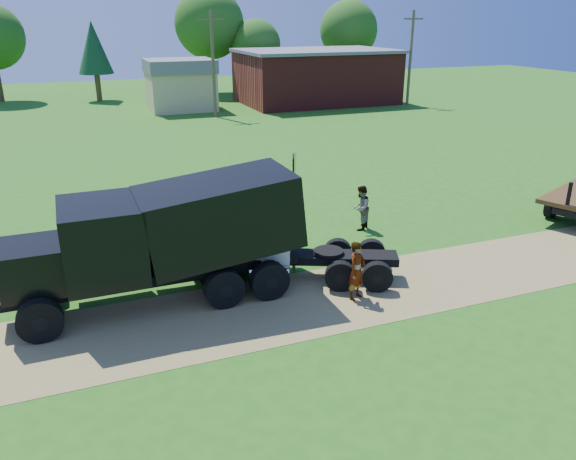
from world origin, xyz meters
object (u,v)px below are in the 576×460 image
object	(u,v)px
orange_pickup	(162,232)
spectator_a	(357,271)
white_semi_tractor	(265,237)
black_dump_truck	(167,235)

from	to	relation	value
orange_pickup	spectator_a	world-z (taller)	spectator_a
white_semi_tractor	black_dump_truck	size ratio (longest dim) A/B	0.77
white_semi_tractor	black_dump_truck	xyz separation A→B (m)	(-3.33, -0.44, 0.73)
white_semi_tractor	orange_pickup	world-z (taller)	white_semi_tractor
white_semi_tractor	spectator_a	bearing A→B (deg)	-26.53
white_semi_tractor	orange_pickup	xyz separation A→B (m)	(-2.91, 3.66, -0.74)
black_dump_truck	spectator_a	bearing A→B (deg)	-22.17
orange_pickup	white_semi_tractor	bearing A→B (deg)	-131.94
orange_pickup	spectator_a	xyz separation A→B (m)	(5.09, -6.28, 0.25)
white_semi_tractor	orange_pickup	size ratio (longest dim) A/B	1.37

